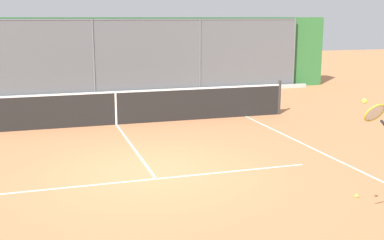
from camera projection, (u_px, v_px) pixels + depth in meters
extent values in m
plane|color=#C67A4C|center=(151.00, 172.00, 9.67)|extent=(60.00, 60.00, 0.00)
cube|color=white|center=(156.00, 179.00, 9.23)|extent=(6.22, 0.05, 0.01)
cube|color=white|center=(327.00, 155.00, 10.81)|extent=(0.05, 9.04, 0.01)
cube|color=white|center=(132.00, 146.00, 11.56)|extent=(0.05, 4.97, 0.01)
cylinder|color=#565B60|center=(294.00, 53.00, 21.04)|extent=(0.07, 0.07, 2.93)
cylinder|color=#565B60|center=(200.00, 55.00, 19.81)|extent=(0.07, 0.07, 2.93)
cylinder|color=#565B60|center=(94.00, 58.00, 18.58)|extent=(0.07, 0.07, 2.93)
cylinder|color=#565B60|center=(92.00, 20.00, 18.28)|extent=(17.05, 0.05, 0.05)
cube|color=#565B60|center=(94.00, 58.00, 18.58)|extent=(17.05, 0.02, 2.93)
cube|color=#2D6B33|center=(92.00, 56.00, 19.18)|extent=(20.05, 0.90, 2.98)
cube|color=#ADADA8|center=(96.00, 95.00, 18.70)|extent=(18.05, 0.18, 0.15)
cylinder|color=#2D2D2D|center=(279.00, 97.00, 15.25)|extent=(0.09, 0.09, 1.07)
cube|color=black|center=(116.00, 109.00, 13.79)|extent=(10.14, 0.02, 0.91)
cube|color=white|center=(115.00, 92.00, 13.69)|extent=(10.14, 0.04, 0.05)
cube|color=white|center=(116.00, 109.00, 13.79)|extent=(0.05, 0.04, 0.91)
torus|color=gold|center=(375.00, 113.00, 5.96)|extent=(0.32, 0.22, 0.26)
cylinder|color=silver|center=(375.00, 113.00, 5.96)|extent=(0.26, 0.17, 0.21)
sphere|color=#D6E042|center=(365.00, 101.00, 6.10)|extent=(0.07, 0.07, 0.07)
sphere|color=#D6E042|center=(357.00, 196.00, 8.27)|extent=(0.07, 0.07, 0.07)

